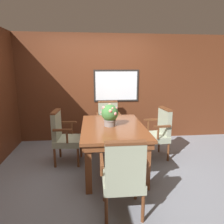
# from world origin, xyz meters

# --- Properties ---
(ground_plane) EXTENTS (14.00, 14.00, 0.00)m
(ground_plane) POSITION_xyz_m (0.00, 0.00, 0.00)
(ground_plane) COLOR gray
(wall_back) EXTENTS (7.20, 0.08, 2.45)m
(wall_back) POSITION_xyz_m (0.00, 1.62, 1.23)
(wall_back) COLOR #5B2D19
(wall_back) RESTS_ON ground_plane
(dining_table) EXTENTS (1.02, 1.52, 0.76)m
(dining_table) POSITION_xyz_m (0.16, 0.10, 0.66)
(dining_table) COLOR brown
(dining_table) RESTS_ON ground_plane
(chair_head_far) EXTENTS (0.53, 0.48, 0.97)m
(chair_head_far) POSITION_xyz_m (0.18, 1.25, 0.52)
(chair_head_far) COLOR brown
(chair_head_far) RESTS_ON ground_plane
(chair_head_near) EXTENTS (0.53, 0.47, 0.97)m
(chair_head_near) POSITION_xyz_m (0.16, -1.03, 0.52)
(chair_head_near) COLOR brown
(chair_head_near) RESTS_ON ground_plane
(chair_right_far) EXTENTS (0.50, 0.55, 0.97)m
(chair_right_far) POSITION_xyz_m (1.07, 0.46, 0.52)
(chair_right_far) COLOR brown
(chair_right_far) RESTS_ON ground_plane
(chair_left_far) EXTENTS (0.50, 0.55, 0.97)m
(chair_left_far) POSITION_xyz_m (-0.70, 0.43, 0.52)
(chair_left_far) COLOR brown
(chair_left_far) RESTS_ON ground_plane
(potted_plant) EXTENTS (0.29, 0.28, 0.37)m
(potted_plant) POSITION_xyz_m (0.11, 0.10, 0.96)
(potted_plant) COLOR gray
(potted_plant) RESTS_ON dining_table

